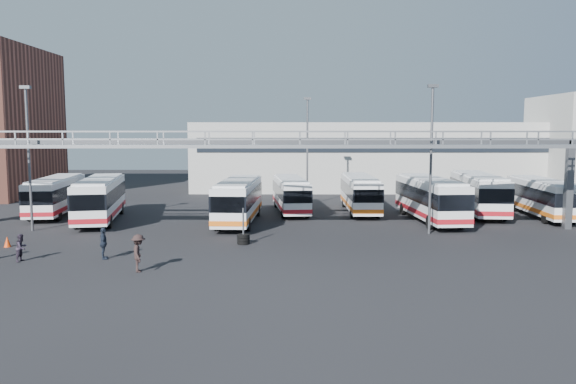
{
  "coord_description": "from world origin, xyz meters",
  "views": [
    {
      "loc": [
        2.39,
        -31.34,
        7.13
      ],
      "look_at": [
        2.23,
        6.0,
        3.01
      ],
      "focal_mm": 35.0,
      "sensor_mm": 36.0,
      "label": 1
    }
  ],
  "objects_px": {
    "pedestrian_d": "(104,243)",
    "bus_2": "(100,197)",
    "bus_6": "(360,192)",
    "bus_8": "(478,192)",
    "bus_5": "(291,193)",
    "bus_9": "(543,196)",
    "tire_stack": "(243,238)",
    "pedestrian_c": "(139,253)",
    "light_pole_left": "(29,150)",
    "pedestrian_b": "(22,248)",
    "cone_right": "(7,242)",
    "light_pole_mid": "(431,151)",
    "bus_7": "(430,197)",
    "light_pole_back": "(307,145)",
    "bus_4": "(239,199)",
    "bus_1": "(56,194)"
  },
  "relations": [
    {
      "from": "bus_6",
      "to": "bus_7",
      "type": "height_order",
      "value": "bus_7"
    },
    {
      "from": "light_pole_back",
      "to": "bus_5",
      "type": "bearing_deg",
      "value": -107.96
    },
    {
      "from": "light_pole_back",
      "to": "bus_6",
      "type": "bearing_deg",
      "value": -47.09
    },
    {
      "from": "bus_5",
      "to": "bus_6",
      "type": "distance_m",
      "value": 6.04
    },
    {
      "from": "light_pole_left",
      "to": "bus_5",
      "type": "relative_size",
      "value": 1.0
    },
    {
      "from": "bus_2",
      "to": "pedestrian_d",
      "type": "relative_size",
      "value": 6.44
    },
    {
      "from": "bus_5",
      "to": "light_pole_mid",
      "type": "bearing_deg",
      "value": -53.14
    },
    {
      "from": "pedestrian_c",
      "to": "pedestrian_d",
      "type": "xyz_separation_m",
      "value": [
        -2.69,
        2.76,
        -0.07
      ]
    },
    {
      "from": "light_pole_mid",
      "to": "pedestrian_d",
      "type": "relative_size",
      "value": 5.74
    },
    {
      "from": "bus_9",
      "to": "pedestrian_c",
      "type": "bearing_deg",
      "value": -145.24
    },
    {
      "from": "bus_6",
      "to": "pedestrian_b",
      "type": "bearing_deg",
      "value": -138.48
    },
    {
      "from": "tire_stack",
      "to": "bus_9",
      "type": "bearing_deg",
      "value": 24.97
    },
    {
      "from": "bus_2",
      "to": "bus_7",
      "type": "height_order",
      "value": "bus_7"
    },
    {
      "from": "light_pole_back",
      "to": "pedestrian_b",
      "type": "distance_m",
      "value": 28.89
    },
    {
      "from": "bus_2",
      "to": "pedestrian_b",
      "type": "relative_size",
      "value": 7.53
    },
    {
      "from": "light_pole_mid",
      "to": "bus_2",
      "type": "relative_size",
      "value": 0.89
    },
    {
      "from": "bus_4",
      "to": "pedestrian_d",
      "type": "relative_size",
      "value": 6.27
    },
    {
      "from": "pedestrian_d",
      "to": "tire_stack",
      "type": "xyz_separation_m",
      "value": [
        7.4,
        4.2,
        -0.5
      ]
    },
    {
      "from": "cone_right",
      "to": "bus_5",
      "type": "bearing_deg",
      "value": 40.14
    },
    {
      "from": "bus_2",
      "to": "bus_5",
      "type": "height_order",
      "value": "bus_2"
    },
    {
      "from": "bus_6",
      "to": "bus_7",
      "type": "xyz_separation_m",
      "value": [
        4.9,
        -4.88,
        0.14
      ]
    },
    {
      "from": "light_pole_left",
      "to": "light_pole_back",
      "type": "bearing_deg",
      "value": 34.99
    },
    {
      "from": "pedestrian_d",
      "to": "bus_2",
      "type": "bearing_deg",
      "value": 0.16
    },
    {
      "from": "bus_7",
      "to": "pedestrian_c",
      "type": "bearing_deg",
      "value": -143.58
    },
    {
      "from": "light_pole_back",
      "to": "bus_7",
      "type": "xyz_separation_m",
      "value": [
        9.36,
        -9.68,
        -3.84
      ]
    },
    {
      "from": "light_pole_left",
      "to": "bus_1",
      "type": "distance_m",
      "value": 8.63
    },
    {
      "from": "bus_9",
      "to": "pedestrian_b",
      "type": "bearing_deg",
      "value": -153.64
    },
    {
      "from": "bus_4",
      "to": "pedestrian_b",
      "type": "xyz_separation_m",
      "value": [
        -10.69,
        -12.82,
        -1.09
      ]
    },
    {
      "from": "light_pole_left",
      "to": "bus_8",
      "type": "distance_m",
      "value": 35.51
    },
    {
      "from": "light_pole_mid",
      "to": "tire_stack",
      "type": "xyz_separation_m",
      "value": [
        -12.57,
        -3.62,
        -5.34
      ]
    },
    {
      "from": "bus_9",
      "to": "cone_right",
      "type": "distance_m",
      "value": 39.94
    },
    {
      "from": "bus_7",
      "to": "pedestrian_d",
      "type": "height_order",
      "value": "bus_7"
    },
    {
      "from": "light_pole_left",
      "to": "bus_5",
      "type": "xyz_separation_m",
      "value": [
        18.42,
        9.13,
        -4.05
      ]
    },
    {
      "from": "bus_8",
      "to": "pedestrian_c",
      "type": "xyz_separation_m",
      "value": [
        -23.64,
        -19.66,
        -0.94
      ]
    },
    {
      "from": "light_pole_left",
      "to": "bus_6",
      "type": "bearing_deg",
      "value": 20.62
    },
    {
      "from": "cone_right",
      "to": "tire_stack",
      "type": "distance_m",
      "value": 14.46
    },
    {
      "from": "bus_5",
      "to": "pedestrian_c",
      "type": "height_order",
      "value": "bus_5"
    },
    {
      "from": "bus_6",
      "to": "bus_8",
      "type": "xyz_separation_m",
      "value": [
        9.91,
        -1.12,
        0.15
      ]
    },
    {
      "from": "bus_7",
      "to": "light_pole_left",
      "type": "bearing_deg",
      "value": -175.69
    },
    {
      "from": "light_pole_mid",
      "to": "bus_2",
      "type": "bearing_deg",
      "value": 167.81
    },
    {
      "from": "bus_5",
      "to": "bus_9",
      "type": "height_order",
      "value": "bus_9"
    },
    {
      "from": "light_pole_left",
      "to": "pedestrian_b",
      "type": "distance_m",
      "value": 11.2
    },
    {
      "from": "bus_5",
      "to": "bus_4",
      "type": "bearing_deg",
      "value": -132.06
    },
    {
      "from": "bus_5",
      "to": "bus_9",
      "type": "xyz_separation_m",
      "value": [
        20.67,
        -2.73,
        0.06
      ]
    },
    {
      "from": "bus_5",
      "to": "bus_9",
      "type": "bearing_deg",
      "value": -14.08
    },
    {
      "from": "bus_2",
      "to": "pedestrian_d",
      "type": "height_order",
      "value": "bus_2"
    },
    {
      "from": "tire_stack",
      "to": "bus_8",
      "type": "bearing_deg",
      "value": 33.86
    },
    {
      "from": "bus_6",
      "to": "bus_7",
      "type": "distance_m",
      "value": 6.91
    },
    {
      "from": "tire_stack",
      "to": "bus_2",
      "type": "bearing_deg",
      "value": 143.34
    },
    {
      "from": "light_pole_left",
      "to": "bus_9",
      "type": "xyz_separation_m",
      "value": [
        39.09,
        6.4,
        -3.99
      ]
    }
  ]
}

